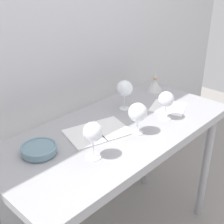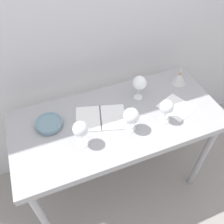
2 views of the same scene
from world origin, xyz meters
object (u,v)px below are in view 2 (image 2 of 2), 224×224
tasting_bowl (49,123)px  wine_glass_near_left (80,130)px  wine_glass_near_center (131,116)px  wine_glass_near_right (167,107)px  open_notebook (101,118)px  tasting_sheet_upper (176,107)px  decanter_funnel (179,78)px  wine_glass_far_right (139,83)px

tasting_bowl → wine_glass_near_left: bearing=-53.0°
wine_glass_near_left → wine_glass_near_center: wine_glass_near_left is taller
wine_glass_near_right → open_notebook: bearing=156.8°
wine_glass_near_left → wine_glass_near_center: bearing=-0.6°
tasting_sheet_upper → decanter_funnel: bearing=33.5°
wine_glass_near_left → wine_glass_far_right: 0.54m
tasting_sheet_upper → wine_glass_far_right: bearing=115.9°
wine_glass_far_right → decanter_funnel: bearing=6.0°
open_notebook → tasting_sheet_upper: 0.52m
wine_glass_near_center → open_notebook: 0.24m
tasting_bowl → open_notebook: bearing=-10.2°
wine_glass_near_right → open_notebook: wine_glass_near_right is taller
wine_glass_near_left → wine_glass_near_right: bearing=-1.6°
wine_glass_far_right → open_notebook: 0.35m
open_notebook → decanter_funnel: 0.69m
wine_glass_near_right → wine_glass_near_left: wine_glass_near_left is taller
tasting_bowl → decanter_funnel: decanter_funnel is taller
open_notebook → tasting_bowl: size_ratio=2.18×
tasting_bowl → wine_glass_far_right: bearing=2.9°
wine_glass_far_right → open_notebook: (-0.32, -0.09, -0.13)m
tasting_bowl → wine_glass_near_right: bearing=-17.4°
open_notebook → decanter_funnel: (0.68, 0.13, 0.04)m
tasting_bowl → decanter_funnel: (1.00, 0.07, 0.02)m
tasting_bowl → decanter_funnel: size_ratio=1.23×
wine_glass_near_center → tasting_sheet_upper: 0.39m
wine_glass_far_right → open_notebook: size_ratio=0.49×
tasting_sheet_upper → wine_glass_near_right: bearing=-174.5°
wine_glass_near_right → wine_glass_near_center: 0.24m
wine_glass_near_left → wine_glass_near_center: 0.31m
wine_glass_far_right → decanter_funnel: (0.36, 0.04, -0.09)m
tasting_sheet_upper → wine_glass_near_left: bearing=163.3°
open_notebook → tasting_sheet_upper: (0.52, -0.10, -0.00)m
wine_glass_near_center → tasting_sheet_upper: bearing=8.5°
tasting_sheet_upper → open_notebook: bearing=148.4°
open_notebook → decanter_funnel: bearing=26.9°
wine_glass_near_center → decanter_funnel: 0.61m
wine_glass_far_right → tasting_sheet_upper: bearing=-43.0°
open_notebook → wine_glass_far_right: bearing=32.1°
wine_glass_near_left → tasting_sheet_upper: 0.70m
wine_glass_near_left → wine_glass_near_center: size_ratio=1.06×
open_notebook → wine_glass_near_left: bearing=-122.6°
wine_glass_near_left → wine_glass_far_right: wine_glass_far_right is taller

